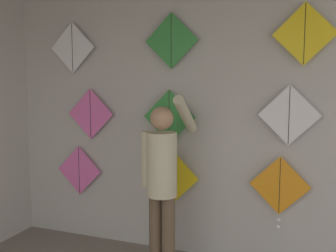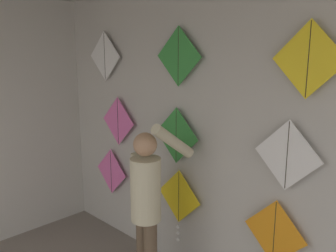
{
  "view_description": "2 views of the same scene",
  "coord_description": "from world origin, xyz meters",
  "px_view_note": "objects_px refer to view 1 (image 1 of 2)",
  "views": [
    {
      "loc": [
        1.2,
        0.26,
        1.75
      ],
      "look_at": [
        -0.02,
        3.56,
        1.36
      ],
      "focal_mm": 40.0,
      "sensor_mm": 36.0,
      "label": 1
    },
    {
      "loc": [
        2.33,
        1.26,
        2.31
      ],
      "look_at": [
        0.03,
        3.56,
        1.58
      ],
      "focal_mm": 40.0,
      "sensor_mm": 36.0,
      "label": 2
    }
  ],
  "objects_px": {
    "kite_2": "(280,188)",
    "kite_3": "(91,114)",
    "kite_5": "(289,115)",
    "kite_1": "(173,181)",
    "kite_7": "(171,41)",
    "kite_4": "(169,117)",
    "shopkeeper": "(162,176)",
    "kite_8": "(305,34)",
    "kite_0": "(79,170)",
    "kite_6": "(72,48)"
  },
  "relations": [
    {
      "from": "kite_1",
      "to": "kite_3",
      "type": "xyz_separation_m",
      "value": [
        -0.96,
        0.0,
        0.67
      ]
    },
    {
      "from": "kite_0",
      "to": "kite_8",
      "type": "distance_m",
      "value": 2.73
    },
    {
      "from": "kite_5",
      "to": "kite_0",
      "type": "bearing_deg",
      "value": 180.0
    },
    {
      "from": "kite_3",
      "to": "kite_6",
      "type": "bearing_deg",
      "value": 180.0
    },
    {
      "from": "shopkeeper",
      "to": "kite_3",
      "type": "bearing_deg",
      "value": 164.91
    },
    {
      "from": "kite_1",
      "to": "kite_5",
      "type": "relative_size",
      "value": 1.38
    },
    {
      "from": "kite_5",
      "to": "kite_8",
      "type": "relative_size",
      "value": 1.0
    },
    {
      "from": "kite_4",
      "to": "kite_5",
      "type": "height_order",
      "value": "kite_5"
    },
    {
      "from": "kite_0",
      "to": "kite_6",
      "type": "relative_size",
      "value": 1.0
    },
    {
      "from": "kite_6",
      "to": "kite_7",
      "type": "distance_m",
      "value": 1.15
    },
    {
      "from": "kite_5",
      "to": "kite_7",
      "type": "distance_m",
      "value": 1.34
    },
    {
      "from": "kite_8",
      "to": "kite_6",
      "type": "bearing_deg",
      "value": 180.0
    },
    {
      "from": "kite_5",
      "to": "kite_7",
      "type": "bearing_deg",
      "value": 180.0
    },
    {
      "from": "kite_2",
      "to": "kite_6",
      "type": "distance_m",
      "value": 2.61
    },
    {
      "from": "kite_1",
      "to": "kite_2",
      "type": "distance_m",
      "value": 1.06
    },
    {
      "from": "kite_1",
      "to": "kite_3",
      "type": "height_order",
      "value": "kite_3"
    },
    {
      "from": "shopkeeper",
      "to": "kite_7",
      "type": "bearing_deg",
      "value": 111.32
    },
    {
      "from": "kite_1",
      "to": "kite_5",
      "type": "bearing_deg",
      "value": 0.05
    },
    {
      "from": "kite_0",
      "to": "kite_5",
      "type": "xyz_separation_m",
      "value": [
        2.24,
        0.0,
        0.69
      ]
    },
    {
      "from": "kite_4",
      "to": "kite_7",
      "type": "xyz_separation_m",
      "value": [
        0.02,
        0.0,
        0.76
      ]
    },
    {
      "from": "kite_6",
      "to": "kite_7",
      "type": "height_order",
      "value": "kite_7"
    },
    {
      "from": "kite_3",
      "to": "kite_7",
      "type": "distance_m",
      "value": 1.2
    },
    {
      "from": "kite_3",
      "to": "kite_5",
      "type": "height_order",
      "value": "kite_5"
    },
    {
      "from": "kite_2",
      "to": "kite_5",
      "type": "distance_m",
      "value": 0.69
    },
    {
      "from": "kite_3",
      "to": "shopkeeper",
      "type": "bearing_deg",
      "value": -25.63
    },
    {
      "from": "kite_4",
      "to": "kite_5",
      "type": "bearing_deg",
      "value": 0.0
    },
    {
      "from": "shopkeeper",
      "to": "kite_8",
      "type": "distance_m",
      "value": 1.77
    },
    {
      "from": "kite_6",
      "to": "kite_8",
      "type": "distance_m",
      "value": 2.39
    },
    {
      "from": "kite_8",
      "to": "kite_7",
      "type": "bearing_deg",
      "value": 180.0
    },
    {
      "from": "kite_8",
      "to": "kite_4",
      "type": "bearing_deg",
      "value": 180.0
    },
    {
      "from": "kite_1",
      "to": "kite_2",
      "type": "relative_size",
      "value": 1.1
    },
    {
      "from": "kite_0",
      "to": "kite_6",
      "type": "bearing_deg",
      "value": 180.0
    },
    {
      "from": "kite_2",
      "to": "kite_6",
      "type": "xyz_separation_m",
      "value": [
        -2.22,
        0.0,
        1.36
      ]
    },
    {
      "from": "kite_0",
      "to": "kite_1",
      "type": "relative_size",
      "value": 0.73
    },
    {
      "from": "kite_5",
      "to": "kite_7",
      "type": "relative_size",
      "value": 1.0
    },
    {
      "from": "kite_2",
      "to": "kite_8",
      "type": "relative_size",
      "value": 1.25
    },
    {
      "from": "kite_5",
      "to": "kite_6",
      "type": "relative_size",
      "value": 1.0
    },
    {
      "from": "kite_0",
      "to": "kite_5",
      "type": "relative_size",
      "value": 1.0
    },
    {
      "from": "kite_4",
      "to": "kite_8",
      "type": "distance_m",
      "value": 1.48
    },
    {
      "from": "kite_0",
      "to": "kite_4",
      "type": "relative_size",
      "value": 1.0
    },
    {
      "from": "kite_1",
      "to": "kite_8",
      "type": "bearing_deg",
      "value": 0.05
    },
    {
      "from": "kite_3",
      "to": "kite_4",
      "type": "xyz_separation_m",
      "value": [
        0.92,
        0.0,
        -0.0
      ]
    },
    {
      "from": "kite_0",
      "to": "kite_3",
      "type": "distance_m",
      "value": 0.66
    },
    {
      "from": "kite_3",
      "to": "kite_5",
      "type": "distance_m",
      "value": 2.08
    },
    {
      "from": "kite_8",
      "to": "kite_0",
      "type": "bearing_deg",
      "value": 180.0
    },
    {
      "from": "kite_2",
      "to": "kite_3",
      "type": "distance_m",
      "value": 2.11
    },
    {
      "from": "kite_0",
      "to": "kite_2",
      "type": "relative_size",
      "value": 0.8
    },
    {
      "from": "kite_0",
      "to": "kite_4",
      "type": "distance_m",
      "value": 1.26
    },
    {
      "from": "kite_7",
      "to": "kite_5",
      "type": "bearing_deg",
      "value": 0.0
    },
    {
      "from": "kite_0",
      "to": "kite_3",
      "type": "relative_size",
      "value": 1.0
    }
  ]
}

